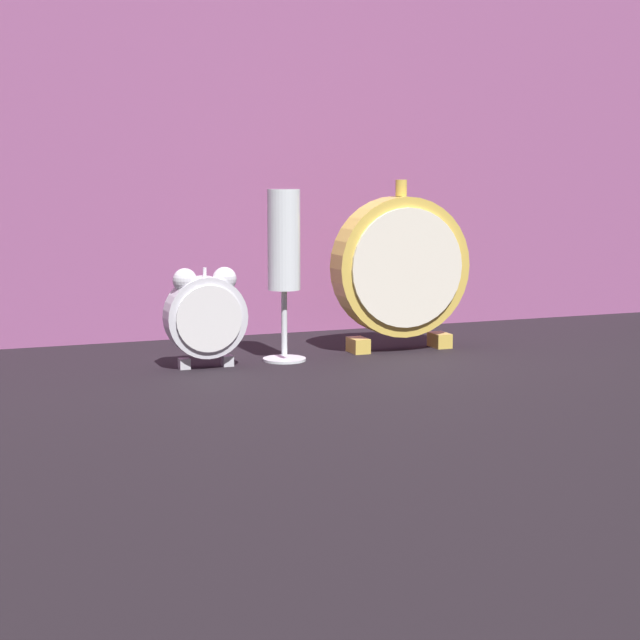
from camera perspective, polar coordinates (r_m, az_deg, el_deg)
ground_plane at (r=1.15m, az=1.43°, el=-3.08°), size 4.00×4.00×0.00m
fabric_backdrop_drape at (r=1.44m, az=-3.59°, el=12.26°), size 1.33×0.01×0.66m
alarm_clock_twin_bell at (r=1.20m, az=-6.13°, el=0.39°), size 0.09×0.03×0.11m
mantel_clock_silver at (r=1.31m, az=4.33°, el=2.80°), size 0.17×0.04×0.21m
champagne_flute at (r=1.24m, az=-1.94°, el=3.59°), size 0.05×0.05×0.20m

